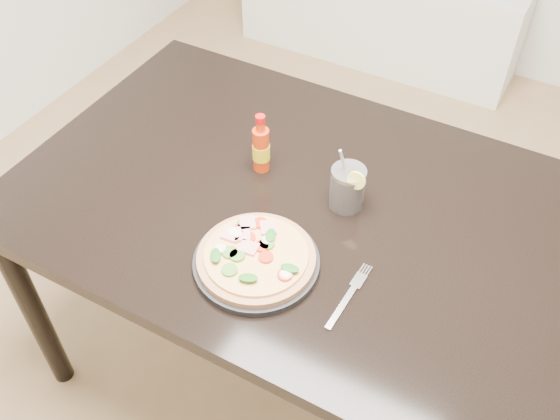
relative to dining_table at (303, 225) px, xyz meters
The scene contains 7 objects.
dining_table is the anchor object (origin of this frame).
plate 0.24m from the dining_table, 90.64° to the right, with size 0.27×0.27×0.02m, color black.
pizza 0.25m from the dining_table, 91.44° to the right, with size 0.26×0.26×0.03m.
hot_sauce_bottle 0.22m from the dining_table, 159.87° to the left, with size 0.04×0.04×0.16m.
cola_cup 0.17m from the dining_table, 24.62° to the left, with size 0.09×0.08×0.17m.
fork 0.30m from the dining_table, 43.50° to the right, with size 0.03×0.19×0.00m.
media_console 1.94m from the dining_table, 105.44° to the left, with size 1.40×0.34×0.50m, color white.
Camera 1 is at (0.16, -0.70, 1.80)m, focal length 40.00 mm.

